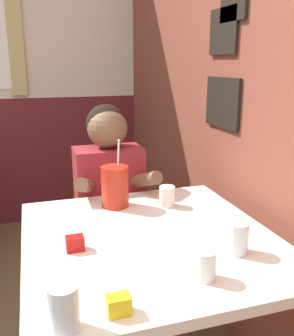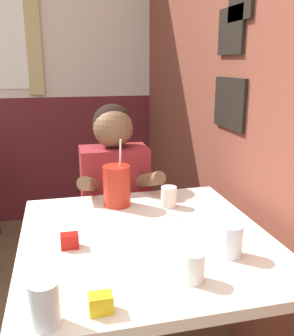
# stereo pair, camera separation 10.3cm
# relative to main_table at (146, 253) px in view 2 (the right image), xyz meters

# --- Properties ---
(brick_wall_right) EXTENTS (0.08, 4.57, 2.70)m
(brick_wall_right) POSITION_rel_main_table_xyz_m (0.57, 0.85, 0.64)
(brick_wall_right) COLOR brown
(brick_wall_right) RESTS_ON ground_plane
(back_wall) EXTENTS (5.30, 0.09, 2.70)m
(back_wall) POSITION_rel_main_table_xyz_m (-0.62, 2.16, 0.65)
(back_wall) COLOR beige
(back_wall) RESTS_ON ground_plane
(main_table) EXTENTS (0.89, 0.95, 0.78)m
(main_table) POSITION_rel_main_table_xyz_m (0.00, 0.00, 0.00)
(main_table) COLOR beige
(main_table) RESTS_ON ground_plane
(person_seated) EXTENTS (0.42, 0.40, 1.19)m
(person_seated) POSITION_rel_main_table_xyz_m (-0.02, 0.62, -0.08)
(person_seated) COLOR maroon
(person_seated) RESTS_ON ground_plane
(cocktail_pitcher) EXTENTS (0.12, 0.12, 0.30)m
(cocktail_pitcher) POSITION_rel_main_table_xyz_m (-0.05, 0.32, 0.16)
(cocktail_pitcher) COLOR #B22819
(cocktail_pitcher) RESTS_ON main_table
(glass_near_pitcher) EXTENTS (0.08, 0.08, 0.11)m
(glass_near_pitcher) POSITION_rel_main_table_xyz_m (0.23, -0.21, 0.12)
(glass_near_pitcher) COLOR silver
(glass_near_pitcher) RESTS_ON main_table
(glass_center) EXTENTS (0.07, 0.07, 0.09)m
(glass_center) POSITION_rel_main_table_xyz_m (0.07, -0.32, 0.11)
(glass_center) COLOR silver
(glass_center) RESTS_ON main_table
(glass_far_side) EXTENTS (0.07, 0.07, 0.09)m
(glass_far_side) POSITION_rel_main_table_xyz_m (0.16, 0.26, 0.11)
(glass_far_side) COLOR silver
(glass_far_side) RESTS_ON main_table
(glass_by_brick) EXTENTS (0.07, 0.07, 0.11)m
(glass_by_brick) POSITION_rel_main_table_xyz_m (-0.34, -0.41, 0.13)
(glass_by_brick) COLOR silver
(glass_by_brick) RESTS_ON main_table
(condiment_ketchup) EXTENTS (0.06, 0.04, 0.05)m
(condiment_ketchup) POSITION_rel_main_table_xyz_m (-0.27, -0.03, 0.10)
(condiment_ketchup) COLOR #B7140F
(condiment_ketchup) RESTS_ON main_table
(condiment_mustard) EXTENTS (0.06, 0.04, 0.05)m
(condiment_mustard) POSITION_rel_main_table_xyz_m (-0.21, -0.40, 0.10)
(condiment_mustard) COLOR yellow
(condiment_mustard) RESTS_ON main_table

